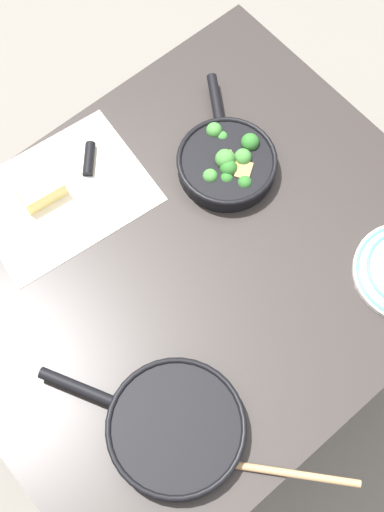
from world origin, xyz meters
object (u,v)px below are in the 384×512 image
object	(u,v)px
skillet_eggs	(174,427)
grater_knife	(88,173)
skillet_broccoli	(227,162)
wooden_spoon	(243,466)
cheese_block	(40,189)

from	to	relation	value
skillet_eggs	grater_knife	bearing A→B (deg)	-48.59
skillet_broccoli	wooden_spoon	xyz separation A→B (m)	(-0.42, -0.52, -0.02)
skillet_broccoli	wooden_spoon	distance (m)	0.67
skillet_eggs	wooden_spoon	xyz separation A→B (m)	(0.06, -0.14, -0.02)
grater_knife	skillet_eggs	bearing A→B (deg)	21.06
skillet_eggs	wooden_spoon	world-z (taller)	skillet_eggs
skillet_broccoli	cheese_block	xyz separation A→B (m)	(-0.37, 0.22, -0.01)
skillet_eggs	skillet_broccoli	bearing A→B (deg)	-78.95
wooden_spoon	cheese_block	size ratio (longest dim) A/B	2.82
grater_knife	cheese_block	bearing A→B (deg)	-62.83
wooden_spoon	grater_knife	world-z (taller)	grater_knife
skillet_broccoli	grater_knife	world-z (taller)	skillet_broccoli
grater_knife	cheese_block	distance (m)	0.12
skillet_eggs	cheese_block	size ratio (longest dim) A/B	3.87
skillet_eggs	wooden_spoon	bearing A→B (deg)	173.66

